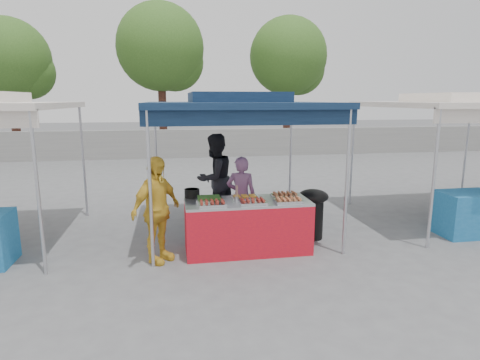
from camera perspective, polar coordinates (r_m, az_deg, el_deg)
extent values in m
plane|color=#5A5B5D|center=(6.80, 0.88, -9.70)|extent=(80.00, 80.00, 0.00)
cube|color=gray|center=(17.37, -5.92, 5.21)|extent=(40.00, 0.25, 1.20)
cylinder|color=silver|center=(5.89, -12.66, -1.62)|extent=(0.05, 0.05, 2.30)
cylinder|color=silver|center=(6.46, 14.94, -0.57)|extent=(0.05, 0.05, 2.30)
cylinder|color=silver|center=(8.83, -11.79, 2.70)|extent=(0.05, 0.05, 2.30)
cylinder|color=silver|center=(9.23, 7.18, 3.21)|extent=(0.05, 0.05, 2.30)
cube|color=#102441|center=(7.33, -0.55, 10.63)|extent=(3.20, 3.20, 0.10)
cube|color=#102441|center=(7.33, -0.55, 11.64)|extent=(1.65, 1.65, 0.18)
cube|color=#102441|center=(5.86, 1.87, 8.97)|extent=(3.20, 0.04, 0.25)
cylinder|color=silver|center=(6.15, -26.75, -2.02)|extent=(0.05, 0.05, 2.30)
cylinder|color=silver|center=(9.01, -21.37, 2.32)|extent=(0.05, 0.05, 2.30)
cylinder|color=silver|center=(7.22, 25.82, -0.11)|extent=(0.05, 0.05, 2.30)
cylinder|color=silver|center=(9.77, 15.64, 3.33)|extent=(0.05, 0.05, 2.30)
cylinder|color=silver|center=(11.39, 29.43, 3.37)|extent=(0.05, 0.05, 2.30)
cube|color=silver|center=(9.20, 28.73, 9.41)|extent=(3.20, 3.20, 0.10)
cube|color=silver|center=(9.20, 28.81, 10.21)|extent=(1.65, 1.65, 0.18)
cylinder|color=#412119|center=(20.11, -29.42, 8.26)|extent=(0.36, 0.36, 3.72)
sphere|color=#365E1F|center=(20.17, -30.07, 14.73)|extent=(3.40, 3.40, 3.40)
sphere|color=#365E1F|center=(20.13, -28.07, 13.40)|extent=(2.34, 2.34, 2.34)
cylinder|color=#412119|center=(19.12, -10.96, 10.23)|extent=(0.36, 0.36, 4.27)
sphere|color=#365E1F|center=(19.26, -11.26, 18.05)|extent=(3.90, 3.90, 3.90)
sphere|color=#365E1F|center=(19.39, -9.33, 16.26)|extent=(2.68, 2.68, 2.68)
cylinder|color=#412119|center=(20.09, 6.70, 10.06)|extent=(0.36, 0.36, 4.03)
sphere|color=#365E1F|center=(20.19, 6.87, 17.11)|extent=(3.69, 3.69, 3.69)
sphere|color=#365E1F|center=(20.51, 8.33, 15.37)|extent=(2.54, 2.54, 2.54)
cube|color=red|center=(6.57, 1.05, -6.71)|extent=(2.00, 0.80, 0.81)
cube|color=silver|center=(6.45, 1.07, -3.12)|extent=(2.00, 0.80, 0.04)
cube|color=silver|center=(6.13, -3.99, -3.50)|extent=(0.42, 0.30, 0.05)
cube|color=maroon|center=(6.12, -3.99, -3.16)|extent=(0.35, 0.25, 0.02)
cube|color=silver|center=(6.22, 1.84, -3.25)|extent=(0.42, 0.30, 0.05)
cube|color=maroon|center=(6.21, 1.84, -2.92)|extent=(0.35, 0.25, 0.02)
cube|color=silver|center=(6.36, 6.84, -3.01)|extent=(0.42, 0.30, 0.05)
cube|color=#B0633C|center=(6.35, 6.84, -2.68)|extent=(0.35, 0.25, 0.02)
cube|color=silver|center=(6.44, -4.44, -2.78)|extent=(0.42, 0.30, 0.05)
cube|color=#2C581E|center=(6.43, -4.45, -2.46)|extent=(0.35, 0.25, 0.02)
cube|color=silver|center=(6.53, 0.67, -2.55)|extent=(0.42, 0.30, 0.05)
cube|color=orange|center=(6.52, 0.67, -2.23)|extent=(0.35, 0.25, 0.02)
cube|color=silver|center=(6.69, 6.37, -2.28)|extent=(0.42, 0.30, 0.05)
cube|color=#B0633C|center=(6.68, 6.38, -1.97)|extent=(0.35, 0.25, 0.02)
cylinder|color=black|center=(6.68, -6.84, -1.89)|extent=(0.25, 0.25, 0.15)
cylinder|color=silver|center=(6.32, -0.46, -2.84)|extent=(0.07, 0.07, 0.09)
cylinder|color=black|center=(7.29, 10.27, -5.44)|extent=(0.37, 0.37, 0.72)
ellipsoid|color=black|center=(7.18, 10.39, -2.23)|extent=(0.53, 0.53, 0.24)
cube|color=#1442A4|center=(7.18, -3.81, -7.21)|extent=(0.54, 0.38, 0.32)
cube|color=#1442A4|center=(7.28, 2.81, -6.95)|extent=(0.53, 0.37, 0.32)
cube|color=#1442A4|center=(7.18, 2.84, -4.56)|extent=(0.52, 0.36, 0.31)
imported|color=#8A5883|center=(7.20, 0.18, -2.39)|extent=(0.62, 0.50, 1.46)
imported|color=black|center=(8.04, -3.59, 0.23)|extent=(1.10, 1.07, 1.79)
imported|color=gold|center=(6.16, -11.80, -4.21)|extent=(0.94, 0.97, 1.63)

